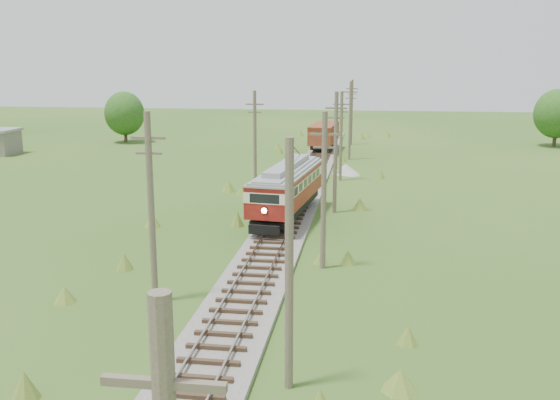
# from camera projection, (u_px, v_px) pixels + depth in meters

# --- Properties ---
(railbed_main) EXTENTS (3.60, 96.00, 0.57)m
(railbed_main) POSITION_uv_depth(u_px,v_px,m) (297.00, 200.00, 50.25)
(railbed_main) COLOR #605B54
(railbed_main) RESTS_ON ground
(streetcar) EXTENTS (4.10, 12.11, 5.48)m
(streetcar) POSITION_uv_depth(u_px,v_px,m) (287.00, 185.00, 44.03)
(streetcar) COLOR black
(streetcar) RESTS_ON ground
(gondola) EXTENTS (3.40, 8.84, 2.88)m
(gondola) POSITION_uv_depth(u_px,v_px,m) (324.00, 135.00, 77.89)
(gondola) COLOR black
(gondola) RESTS_ON ground
(gravel_pile) EXTENTS (2.81, 2.98, 1.02)m
(gravel_pile) POSITION_uv_depth(u_px,v_px,m) (347.00, 169.00, 62.70)
(gravel_pile) COLOR gray
(gravel_pile) RESTS_ON ground
(utility_pole_r_1) EXTENTS (0.30, 0.30, 8.80)m
(utility_pole_r_1) POSITION_uv_depth(u_px,v_px,m) (289.00, 268.00, 20.89)
(utility_pole_r_1) COLOR brown
(utility_pole_r_1) RESTS_ON ground
(utility_pole_r_2) EXTENTS (1.60, 0.30, 8.60)m
(utility_pole_r_2) POSITION_uv_depth(u_px,v_px,m) (324.00, 190.00, 33.42)
(utility_pole_r_2) COLOR brown
(utility_pole_r_2) RESTS_ON ground
(utility_pole_r_3) EXTENTS (1.60, 0.30, 9.00)m
(utility_pole_r_3) POSITION_uv_depth(u_px,v_px,m) (336.00, 152.00, 45.94)
(utility_pole_r_3) COLOR brown
(utility_pole_r_3) RESTS_ON ground
(utility_pole_r_4) EXTENTS (1.60, 0.30, 8.40)m
(utility_pole_r_4) POSITION_uv_depth(u_px,v_px,m) (341.00, 135.00, 58.59)
(utility_pole_r_4) COLOR brown
(utility_pole_r_4) RESTS_ON ground
(utility_pole_r_5) EXTENTS (1.60, 0.30, 8.90)m
(utility_pole_r_5) POSITION_uv_depth(u_px,v_px,m) (350.00, 120.00, 71.04)
(utility_pole_r_5) COLOR brown
(utility_pole_r_5) RESTS_ON ground
(utility_pole_r_6) EXTENTS (1.60, 0.30, 8.70)m
(utility_pole_r_6) POSITION_uv_depth(u_px,v_px,m) (352.00, 112.00, 83.64)
(utility_pole_r_6) COLOR brown
(utility_pole_r_6) RESTS_ON ground
(utility_pole_l_a) EXTENTS (1.60, 0.30, 9.00)m
(utility_pole_l_a) POSITION_uv_depth(u_px,v_px,m) (151.00, 207.00, 28.62)
(utility_pole_l_a) COLOR brown
(utility_pole_l_a) RESTS_ON ground
(utility_pole_l_b) EXTENTS (1.60, 0.30, 8.60)m
(utility_pole_l_b) POSITION_uv_depth(u_px,v_px,m) (255.00, 138.00, 55.75)
(utility_pole_l_b) COLOR brown
(utility_pole_l_b) RESTS_ON ground
(tree_mid_a) EXTENTS (5.46, 5.46, 7.03)m
(tree_mid_a) POSITION_uv_depth(u_px,v_px,m) (124.00, 113.00, 86.13)
(tree_mid_a) COLOR #38281C
(tree_mid_a) RESTS_ON ground
(tree_mid_b) EXTENTS (5.88, 5.88, 7.57)m
(tree_mid_b) POSITION_uv_depth(u_px,v_px,m) (557.00, 114.00, 81.89)
(tree_mid_b) COLOR #38281C
(tree_mid_b) RESTS_ON ground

